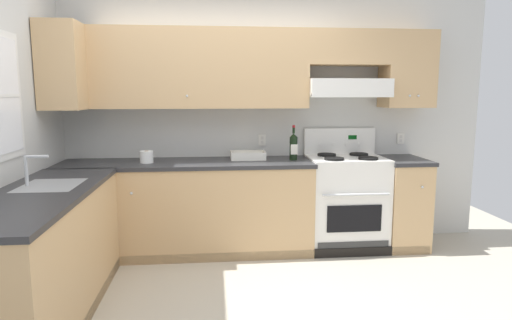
{
  "coord_description": "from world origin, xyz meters",
  "views": [
    {
      "loc": [
        -0.07,
        -3.02,
        1.57
      ],
      "look_at": [
        0.29,
        0.7,
        1.0
      ],
      "focal_mm": 31.0,
      "sensor_mm": 36.0,
      "label": 1
    }
  ],
  "objects_px": {
    "wine_bottle": "(293,146)",
    "paper_towel_roll": "(147,157)",
    "bowl": "(248,157)",
    "stove": "(345,201)"
  },
  "relations": [
    {
      "from": "paper_towel_roll",
      "to": "wine_bottle",
      "type": "bearing_deg",
      "value": 1.99
    },
    {
      "from": "bowl",
      "to": "paper_towel_roll",
      "type": "relative_size",
      "value": 2.72
    },
    {
      "from": "stove",
      "to": "wine_bottle",
      "type": "relative_size",
      "value": 3.49
    },
    {
      "from": "wine_bottle",
      "to": "paper_towel_roll",
      "type": "bearing_deg",
      "value": -178.01
    },
    {
      "from": "stove",
      "to": "wine_bottle",
      "type": "bearing_deg",
      "value": 179.01
    },
    {
      "from": "stove",
      "to": "bowl",
      "type": "distance_m",
      "value": 1.09
    },
    {
      "from": "stove",
      "to": "bowl",
      "type": "relative_size",
      "value": 3.49
    },
    {
      "from": "wine_bottle",
      "to": "paper_towel_roll",
      "type": "xyz_separation_m",
      "value": [
        -1.42,
        -0.05,
        -0.08
      ]
    },
    {
      "from": "bowl",
      "to": "paper_towel_roll",
      "type": "xyz_separation_m",
      "value": [
        -0.98,
        -0.14,
        0.03
      ]
    },
    {
      "from": "wine_bottle",
      "to": "bowl",
      "type": "relative_size",
      "value": 1.0
    }
  ]
}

